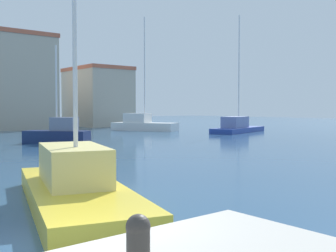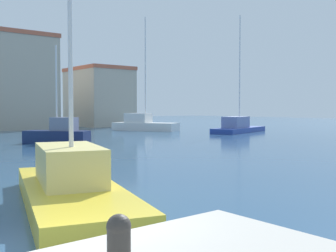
% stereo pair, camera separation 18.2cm
% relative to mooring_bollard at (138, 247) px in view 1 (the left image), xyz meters
% --- Properties ---
extents(water, '(160.00, 160.00, 0.00)m').
position_rel_mooring_bollard_xyz_m(water, '(15.35, 22.33, -1.40)').
color(water, '#2D5175').
rests_on(water, ground).
extents(mooring_bollard, '(0.21, 0.21, 0.61)m').
position_rel_mooring_bollard_xyz_m(mooring_bollard, '(0.00, 0.00, 0.00)').
color(mooring_bollard, '#38332D').
rests_on(mooring_bollard, pier_quay).
extents(sailboat_yellow_mid_harbor, '(4.34, 7.85, 8.64)m').
position_rel_mooring_bollard_xyz_m(sailboat_yellow_mid_harbor, '(2.98, 7.10, -0.84)').
color(sailboat_yellow_mid_harbor, gold).
rests_on(sailboat_yellow_mid_harbor, water).
extents(sailboat_white_far_right, '(5.49, 7.82, 12.88)m').
position_rel_mooring_bollard_xyz_m(sailboat_white_far_right, '(25.69, 35.62, -0.64)').
color(sailboat_white_far_right, white).
rests_on(sailboat_white_far_right, water).
extents(sailboat_blue_behind_lamppost, '(9.11, 5.03, 12.31)m').
position_rel_mooring_bollard_xyz_m(sailboat_blue_behind_lamppost, '(31.24, 26.30, -0.78)').
color(sailboat_blue_behind_lamppost, '#233D93').
rests_on(sailboat_blue_behind_lamppost, water).
extents(sailboat_navy_far_left, '(4.21, 4.51, 7.09)m').
position_rel_mooring_bollard_xyz_m(sailboat_navy_far_left, '(10.77, 25.34, -0.69)').
color(sailboat_navy_far_left, '#19234C').
rests_on(sailboat_navy_far_left, water).
extents(waterfront_apartments, '(6.88, 9.57, 8.33)m').
position_rel_mooring_bollard_xyz_m(waterfront_apartments, '(27.77, 49.55, 2.77)').
color(waterfront_apartments, '#B2A893').
rests_on(waterfront_apartments, ground).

